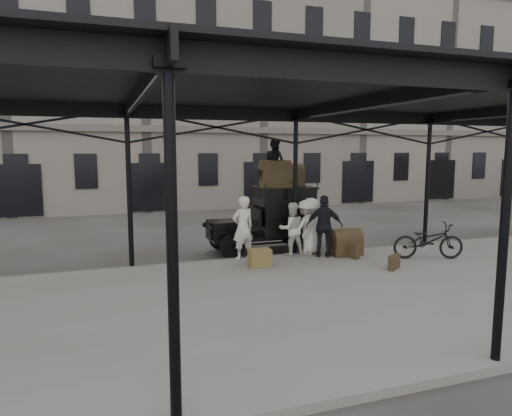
{
  "coord_description": "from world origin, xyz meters",
  "views": [
    {
      "loc": [
        -5.76,
        -11.0,
        3.42
      ],
      "look_at": [
        -1.43,
        1.6,
        1.7
      ],
      "focal_mm": 32.0,
      "sensor_mm": 36.0,
      "label": 1
    }
  ],
  "objects_px": {
    "steamer_trunk_roof_near": "(275,176)",
    "steamer_trunk_platform": "(346,244)",
    "taxi": "(274,216)",
    "porter_left": "(243,228)",
    "bicycle": "(428,241)",
    "porter_official": "(324,226)"
  },
  "relations": [
    {
      "from": "steamer_trunk_roof_near",
      "to": "steamer_trunk_platform",
      "type": "height_order",
      "value": "steamer_trunk_roof_near"
    },
    {
      "from": "taxi",
      "to": "porter_left",
      "type": "relative_size",
      "value": 1.92
    },
    {
      "from": "porter_left",
      "to": "bicycle",
      "type": "height_order",
      "value": "porter_left"
    },
    {
      "from": "porter_official",
      "to": "steamer_trunk_roof_near",
      "type": "xyz_separation_m",
      "value": [
        -0.99,
        1.62,
        1.45
      ]
    },
    {
      "from": "steamer_trunk_roof_near",
      "to": "steamer_trunk_platform",
      "type": "xyz_separation_m",
      "value": [
        1.73,
        -1.63,
        -2.05
      ]
    },
    {
      "from": "steamer_trunk_roof_near",
      "to": "steamer_trunk_platform",
      "type": "bearing_deg",
      "value": -39.38
    },
    {
      "from": "steamer_trunk_platform",
      "to": "bicycle",
      "type": "bearing_deg",
      "value": -29.35
    },
    {
      "from": "porter_left",
      "to": "porter_official",
      "type": "bearing_deg",
      "value": 154.86
    },
    {
      "from": "porter_left",
      "to": "steamer_trunk_roof_near",
      "type": "xyz_separation_m",
      "value": [
        1.43,
        1.06,
        1.45
      ]
    },
    {
      "from": "porter_left",
      "to": "steamer_trunk_roof_near",
      "type": "distance_m",
      "value": 2.3
    },
    {
      "from": "porter_official",
      "to": "steamer_trunk_roof_near",
      "type": "bearing_deg",
      "value": -34.91
    },
    {
      "from": "taxi",
      "to": "steamer_trunk_roof_near",
      "type": "distance_m",
      "value": 1.37
    },
    {
      "from": "taxi",
      "to": "steamer_trunk_platform",
      "type": "bearing_deg",
      "value": -48.68
    },
    {
      "from": "porter_official",
      "to": "porter_left",
      "type": "bearing_deg",
      "value": 10.81
    },
    {
      "from": "porter_left",
      "to": "steamer_trunk_roof_near",
      "type": "bearing_deg",
      "value": -155.63
    },
    {
      "from": "taxi",
      "to": "porter_official",
      "type": "bearing_deg",
      "value": -64.15
    },
    {
      "from": "bicycle",
      "to": "steamer_trunk_roof_near",
      "type": "bearing_deg",
      "value": 72.7
    },
    {
      "from": "porter_left",
      "to": "steamer_trunk_platform",
      "type": "xyz_separation_m",
      "value": [
        3.17,
        -0.57,
        -0.6
      ]
    },
    {
      "from": "steamer_trunk_platform",
      "to": "steamer_trunk_roof_near",
      "type": "bearing_deg",
      "value": 137.45
    },
    {
      "from": "taxi",
      "to": "bicycle",
      "type": "distance_m",
      "value": 4.89
    },
    {
      "from": "porter_official",
      "to": "bicycle",
      "type": "relative_size",
      "value": 0.91
    },
    {
      "from": "taxi",
      "to": "steamer_trunk_platform",
      "type": "xyz_separation_m",
      "value": [
        1.65,
        -1.88,
        -0.71
      ]
    }
  ]
}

